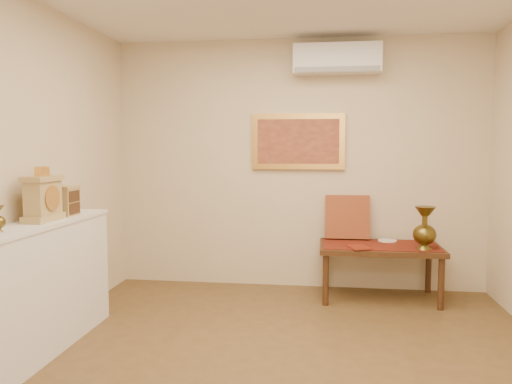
% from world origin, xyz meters
% --- Properties ---
extents(floor, '(4.50, 4.50, 0.00)m').
position_xyz_m(floor, '(0.00, 0.00, 0.00)').
color(floor, brown).
rests_on(floor, ground).
extents(wall_back, '(4.00, 0.02, 2.70)m').
position_xyz_m(wall_back, '(0.00, 2.25, 1.35)').
color(wall_back, beige).
rests_on(wall_back, ground).
extents(wall_front, '(4.00, 0.02, 2.70)m').
position_xyz_m(wall_front, '(0.00, -2.25, 1.35)').
color(wall_front, beige).
rests_on(wall_front, ground).
extents(table_cloth, '(1.14, 0.59, 0.01)m').
position_xyz_m(table_cloth, '(0.85, 1.88, 0.55)').
color(table_cloth, maroon).
rests_on(table_cloth, low_table).
extents(brass_urn_tall, '(0.22, 0.22, 0.50)m').
position_xyz_m(brass_urn_tall, '(1.25, 1.70, 0.81)').
color(brass_urn_tall, brown).
rests_on(brass_urn_tall, table_cloth).
extents(plate, '(0.19, 0.19, 0.01)m').
position_xyz_m(plate, '(0.95, 2.07, 0.56)').
color(plate, white).
rests_on(plate, table_cloth).
extents(menu, '(0.26, 0.30, 0.01)m').
position_xyz_m(menu, '(0.62, 1.67, 0.56)').
color(menu, maroon).
rests_on(menu, table_cloth).
extents(cushion, '(0.47, 0.19, 0.48)m').
position_xyz_m(cushion, '(0.53, 2.17, 0.79)').
color(cushion, maroon).
rests_on(cushion, table_cloth).
extents(display_ledge, '(0.37, 2.02, 0.98)m').
position_xyz_m(display_ledge, '(-1.82, 0.00, 0.49)').
color(display_ledge, white).
rests_on(display_ledge, floor).
extents(mantel_clock, '(0.17, 0.36, 0.41)m').
position_xyz_m(mantel_clock, '(-1.81, 0.26, 1.15)').
color(mantel_clock, tan).
rests_on(mantel_clock, display_ledge).
extents(wooden_chest, '(0.16, 0.21, 0.24)m').
position_xyz_m(wooden_chest, '(-1.80, 0.57, 1.10)').
color(wooden_chest, tan).
rests_on(wooden_chest, display_ledge).
extents(low_table, '(1.20, 0.70, 0.55)m').
position_xyz_m(low_table, '(0.85, 1.88, 0.48)').
color(low_table, '#432614').
rests_on(low_table, floor).
extents(painting, '(1.00, 0.06, 0.60)m').
position_xyz_m(painting, '(0.00, 2.22, 1.60)').
color(painting, gold).
rests_on(painting, wall_back).
extents(ac_unit, '(0.90, 0.25, 0.30)m').
position_xyz_m(ac_unit, '(0.40, 2.12, 2.45)').
color(ac_unit, silver).
rests_on(ac_unit, wall_back).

